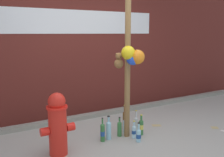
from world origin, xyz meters
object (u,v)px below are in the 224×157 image
Objects in this scene: bottle_3 at (125,125)px; bottle_6 at (136,124)px; bottle_1 at (139,135)px; bottle_7 at (134,131)px; bottle_2 at (109,129)px; fire_hydrant at (58,124)px; bottle_4 at (120,128)px; bottle_5 at (125,119)px; memorial_post at (129,38)px; bottle_0 at (103,132)px; bottle_8 at (141,126)px.

bottle_3 is 0.18m from bottle_6.
bottle_1 is 1.07× the size of bottle_7.
bottle_2 is 0.38m from bottle_3.
bottle_4 is at bearing 5.98° from fire_hydrant.
memorial_post is at bearing -111.91° from bottle_5.
fire_hydrant is 0.78m from bottle_0.
memorial_post is 1.44m from bottle_4.
fire_hydrant is 2.29× the size of bottle_2.
bottle_2 is (-0.35, 0.31, 0.05)m from bottle_1.
bottle_7 is at bearing -53.80° from memorial_post.
bottle_6 is at bearing 4.68° from fire_hydrant.
bottle_1 is at bearing -119.09° from bottle_6.
bottle_8 is at bearing -11.29° from bottle_2.
bottle_5 is at bearing 62.73° from bottle_3.
fire_hydrant is at bearing -174.02° from bottle_4.
bottle_1 is at bearing -134.18° from bottle_8.
bottle_7 is at bearing -100.21° from bottle_5.
bottle_3 is (0.02, 0.40, 0.01)m from bottle_1.
fire_hydrant is 1.33m from bottle_5.
bottle_0 is 0.65m from bottle_6.
bottle_7 is at bearing -16.48° from bottle_0.
fire_hydrant reaches higher than bottle_4.
bottle_4 is at bearing 4.52° from bottle_2.
bottle_8 is at bearing -70.83° from bottle_5.
bottle_0 is 0.99× the size of bottle_6.
bottle_5 is 1.14× the size of bottle_6.
bottle_3 is (0.49, 0.12, -0.02)m from bottle_0.
bottle_4 is at bearing -179.56° from bottle_6.
bottle_0 is 1.23× the size of bottle_1.
bottle_1 is 0.54m from bottle_5.
bottle_4 is (1.05, 0.11, -0.31)m from fire_hydrant.
fire_hydrant is 1.42m from bottle_8.
bottle_4 is at bearing -154.68° from bottle_3.
bottle_7 is at bearing -50.02° from bottle_4.
bottle_5 reaches higher than bottle_7.
memorial_post is 8.11× the size of bottle_8.
fire_hydrant is 2.55× the size of bottle_8.
bottle_2 is at bearing 155.25° from bottle_7.
bottle_6 is (0.32, 0.00, 0.02)m from bottle_4.
bottle_6 reaches higher than bottle_0.
bottle_6 is at bearing -23.75° from bottle_3.
bottle_1 is at bearing -41.93° from bottle_2.
bottle_8 is (0.34, -0.13, 0.01)m from bottle_4.
memorial_post reaches higher than bottle_7.
bottle_7 is (0.02, 0.15, 0.00)m from bottle_1.
bottle_2 is (0.84, 0.09, -0.28)m from fire_hydrant.
memorial_post reaches higher than bottle_5.
memorial_post is 9.02× the size of bottle_3.
memorial_post is 3.17× the size of fire_hydrant.
bottle_0 reaches higher than bottle_7.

